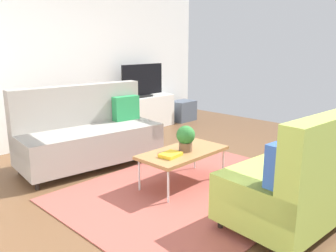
{
  "coord_description": "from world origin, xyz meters",
  "views": [
    {
      "loc": [
        -3.0,
        -2.57,
        1.66
      ],
      "look_at": [
        0.03,
        0.35,
        0.65
      ],
      "focal_mm": 36.67,
      "sensor_mm": 36.0,
      "label": 1
    }
  ],
  "objects_px": {
    "storage_trunk": "(183,111)",
    "tv": "(143,81)",
    "tv_console": "(142,113)",
    "bottle_0": "(127,95)",
    "coffee_table": "(183,153)",
    "vase_0": "(117,96)",
    "bottle_1": "(131,95)",
    "couch_green": "(313,173)",
    "table_book_0": "(171,155)",
    "potted_plant": "(186,137)",
    "couch_beige": "(89,134)"
  },
  "relations": [
    {
      "from": "tv_console",
      "to": "potted_plant",
      "type": "distance_m",
      "value": 2.94
    },
    {
      "from": "tv_console",
      "to": "storage_trunk",
      "type": "distance_m",
      "value": 1.11
    },
    {
      "from": "vase_0",
      "to": "bottle_1",
      "type": "bearing_deg",
      "value": -18.6
    },
    {
      "from": "couch_green",
      "to": "potted_plant",
      "type": "bearing_deg",
      "value": 105.89
    },
    {
      "from": "coffee_table",
      "to": "bottle_1",
      "type": "bearing_deg",
      "value": 62.78
    },
    {
      "from": "tv",
      "to": "bottle_0",
      "type": "distance_m",
      "value": 0.47
    },
    {
      "from": "table_book_0",
      "to": "bottle_1",
      "type": "relative_size",
      "value": 1.71
    },
    {
      "from": "storage_trunk",
      "to": "couch_beige",
      "type": "bearing_deg",
      "value": -162.69
    },
    {
      "from": "couch_green",
      "to": "table_book_0",
      "type": "relative_size",
      "value": 8.2
    },
    {
      "from": "potted_plant",
      "to": "bottle_1",
      "type": "xyz_separation_m",
      "value": [
        1.23,
        2.45,
        0.12
      ]
    },
    {
      "from": "couch_beige",
      "to": "potted_plant",
      "type": "bearing_deg",
      "value": 112.44
    },
    {
      "from": "table_book_0",
      "to": "bottle_0",
      "type": "bearing_deg",
      "value": 60.21
    },
    {
      "from": "couch_green",
      "to": "bottle_0",
      "type": "distance_m",
      "value": 3.95
    },
    {
      "from": "storage_trunk",
      "to": "tv",
      "type": "bearing_deg",
      "value": 175.84
    },
    {
      "from": "couch_green",
      "to": "bottle_0",
      "type": "xyz_separation_m",
      "value": [
        0.87,
        3.84,
        0.28
      ]
    },
    {
      "from": "tv_console",
      "to": "bottle_0",
      "type": "relative_size",
      "value": 8.36
    },
    {
      "from": "table_book_0",
      "to": "couch_green",
      "type": "bearing_deg",
      "value": -69.15
    },
    {
      "from": "couch_green",
      "to": "table_book_0",
      "type": "distance_m",
      "value": 1.49
    },
    {
      "from": "vase_0",
      "to": "table_book_0",
      "type": "bearing_deg",
      "value": -115.8
    },
    {
      "from": "bottle_1",
      "to": "potted_plant",
      "type": "bearing_deg",
      "value": -116.72
    },
    {
      "from": "tv",
      "to": "bottle_1",
      "type": "bearing_deg",
      "value": -176.34
    },
    {
      "from": "potted_plant",
      "to": "vase_0",
      "type": "height_order",
      "value": "vase_0"
    },
    {
      "from": "storage_trunk",
      "to": "bottle_0",
      "type": "height_order",
      "value": "bottle_0"
    },
    {
      "from": "couch_green",
      "to": "coffee_table",
      "type": "relative_size",
      "value": 1.79
    },
    {
      "from": "couch_green",
      "to": "bottle_1",
      "type": "height_order",
      "value": "couch_green"
    },
    {
      "from": "potted_plant",
      "to": "bottle_0",
      "type": "bearing_deg",
      "value": 65.04
    },
    {
      "from": "storage_trunk",
      "to": "vase_0",
      "type": "distance_m",
      "value": 1.76
    },
    {
      "from": "couch_green",
      "to": "potted_plant",
      "type": "xyz_separation_m",
      "value": [
        -0.26,
        1.4,
        0.15
      ]
    },
    {
      "from": "tv_console",
      "to": "storage_trunk",
      "type": "relative_size",
      "value": 2.69
    },
    {
      "from": "potted_plant",
      "to": "table_book_0",
      "type": "distance_m",
      "value": 0.3
    },
    {
      "from": "tv",
      "to": "vase_0",
      "type": "distance_m",
      "value": 0.63
    },
    {
      "from": "potted_plant",
      "to": "bottle_0",
      "type": "relative_size",
      "value": 1.84
    },
    {
      "from": "storage_trunk",
      "to": "bottle_1",
      "type": "height_order",
      "value": "bottle_1"
    },
    {
      "from": "storage_trunk",
      "to": "potted_plant",
      "type": "height_order",
      "value": "potted_plant"
    },
    {
      "from": "tv_console",
      "to": "bottle_0",
      "type": "distance_m",
      "value": 0.57
    },
    {
      "from": "tv_console",
      "to": "storage_trunk",
      "type": "bearing_deg",
      "value": -5.19
    },
    {
      "from": "tv",
      "to": "tv_console",
      "type": "bearing_deg",
      "value": 90.0
    },
    {
      "from": "storage_trunk",
      "to": "bottle_1",
      "type": "distance_m",
      "value": 1.5
    },
    {
      "from": "potted_plant",
      "to": "bottle_1",
      "type": "height_order",
      "value": "bottle_1"
    },
    {
      "from": "couch_green",
      "to": "couch_beige",
      "type": "bearing_deg",
      "value": 108.24
    },
    {
      "from": "couch_green",
      "to": "table_book_0",
      "type": "bearing_deg",
      "value": 116.02
    },
    {
      "from": "couch_beige",
      "to": "bottle_0",
      "type": "bearing_deg",
      "value": -139.55
    },
    {
      "from": "tv",
      "to": "bottle_0",
      "type": "relative_size",
      "value": 5.97
    },
    {
      "from": "vase_0",
      "to": "bottle_1",
      "type": "height_order",
      "value": "vase_0"
    },
    {
      "from": "tv",
      "to": "storage_trunk",
      "type": "bearing_deg",
      "value": -4.16
    },
    {
      "from": "coffee_table",
      "to": "tv_console",
      "type": "distance_m",
      "value": 2.92
    },
    {
      "from": "coffee_table",
      "to": "bottle_0",
      "type": "height_order",
      "value": "bottle_0"
    },
    {
      "from": "tv_console",
      "to": "vase_0",
      "type": "bearing_deg",
      "value": 175.07
    },
    {
      "from": "tv",
      "to": "table_book_0",
      "type": "distance_m",
      "value": 3.11
    },
    {
      "from": "coffee_table",
      "to": "vase_0",
      "type": "distance_m",
      "value": 2.72
    }
  ]
}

